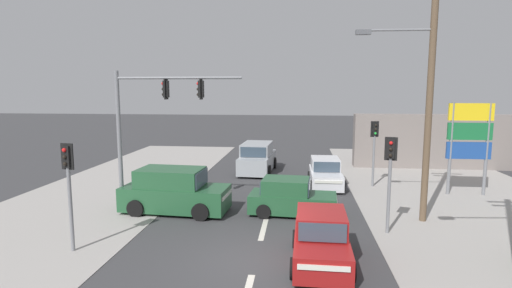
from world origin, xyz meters
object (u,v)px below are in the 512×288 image
object	(u,v)px
shopping_plaza_sign	(470,136)
hatchback_oncoming_near	(325,174)
suv_receding_far	(257,158)
pedestal_signal_far_median	(374,143)
utility_pole_midground_right	(427,81)
suv_kerbside_parked	(174,192)
pedestal_signal_left_kerb	(69,179)
pedestal_signal_right_kerb	(390,169)
hatchback_oncoming_mid	(291,198)
traffic_signal_mast	(148,116)
hatchback_crossing_left	(321,240)

from	to	relation	value
shopping_plaza_sign	hatchback_oncoming_near	size ratio (longest dim) A/B	1.25
suv_receding_far	pedestal_signal_far_median	bearing A→B (deg)	-25.50
suv_receding_far	shopping_plaza_sign	bearing A→B (deg)	-22.01
pedestal_signal_far_median	utility_pole_midground_right	bearing A→B (deg)	-81.61
pedestal_signal_far_median	suv_kerbside_parked	world-z (taller)	pedestal_signal_far_median
utility_pole_midground_right	pedestal_signal_left_kerb	xyz separation A→B (m)	(-12.12, -4.36, -3.14)
pedestal_signal_right_kerb	suv_receding_far	world-z (taller)	pedestal_signal_right_kerb
hatchback_oncoming_mid	suv_receding_far	size ratio (longest dim) A/B	0.81
pedestal_signal_right_kerb	shopping_plaza_sign	xyz separation A→B (m)	(5.06, 5.97, 0.57)
traffic_signal_mast	suv_receding_far	distance (m)	10.19
suv_receding_far	pedestal_signal_left_kerb	bearing A→B (deg)	-109.45
utility_pole_midground_right	shopping_plaza_sign	xyz separation A→B (m)	(3.48, 4.40, -2.57)
traffic_signal_mast	hatchback_oncoming_mid	world-z (taller)	traffic_signal_mast
utility_pole_midground_right	hatchback_oncoming_mid	distance (m)	7.09
pedestal_signal_right_kerb	suv_receding_far	size ratio (longest dim) A/B	0.77
suv_receding_far	hatchback_oncoming_mid	bearing A→B (deg)	-74.77
traffic_signal_mast	shopping_plaza_sign	world-z (taller)	traffic_signal_mast
utility_pole_midground_right	pedestal_signal_left_kerb	world-z (taller)	utility_pole_midground_right
shopping_plaza_sign	hatchback_oncoming_near	distance (m)	7.32
pedestal_signal_right_kerb	pedestal_signal_left_kerb	size ratio (longest dim) A/B	1.00
utility_pole_midground_right	hatchback_crossing_left	xyz separation A→B (m)	(-4.14, -4.29, -4.85)
utility_pole_midground_right	hatchback_crossing_left	distance (m)	7.68
hatchback_oncoming_mid	hatchback_oncoming_near	size ratio (longest dim) A/B	1.02
suv_kerbside_parked	pedestal_signal_far_median	bearing A→B (deg)	30.81
shopping_plaza_sign	pedestal_signal_left_kerb	bearing A→B (deg)	-150.70
traffic_signal_mast	suv_receding_far	world-z (taller)	traffic_signal_mast
hatchback_oncoming_near	shopping_plaza_sign	bearing A→B (deg)	-8.85
suv_receding_far	suv_kerbside_parked	distance (m)	9.10
hatchback_oncoming_near	hatchback_oncoming_mid	bearing A→B (deg)	-108.88
utility_pole_midground_right	traffic_signal_mast	distance (m)	11.15
traffic_signal_mast	hatchback_crossing_left	size ratio (longest dim) A/B	1.64
suv_receding_far	suv_kerbside_parked	bearing A→B (deg)	-107.00
utility_pole_midground_right	pedestal_signal_far_median	world-z (taller)	utility_pole_midground_right
hatchback_oncoming_near	suv_kerbside_parked	world-z (taller)	suv_kerbside_parked
traffic_signal_mast	hatchback_oncoming_near	bearing A→B (deg)	36.17
hatchback_oncoming_near	hatchback_crossing_left	bearing A→B (deg)	-94.33
hatchback_oncoming_near	traffic_signal_mast	bearing A→B (deg)	-143.83
hatchback_oncoming_mid	hatchback_oncoming_near	bearing A→B (deg)	71.12
pedestal_signal_far_median	hatchback_crossing_left	size ratio (longest dim) A/B	0.97
hatchback_oncoming_mid	suv_receding_far	world-z (taller)	suv_receding_far
traffic_signal_mast	hatchback_oncoming_mid	size ratio (longest dim) A/B	1.61
traffic_signal_mast	pedestal_signal_right_kerb	size ratio (longest dim) A/B	1.69
hatchback_crossing_left	suv_kerbside_parked	distance (m)	7.44
pedestal_signal_far_median	shopping_plaza_sign	distance (m)	4.53
shopping_plaza_sign	hatchback_oncoming_mid	xyz separation A→B (m)	(-8.63, -4.07, -2.28)
utility_pole_midground_right	pedestal_signal_left_kerb	distance (m)	13.26
pedestal_signal_far_median	hatchback_oncoming_mid	size ratio (longest dim) A/B	0.95
pedestal_signal_right_kerb	hatchback_crossing_left	size ratio (longest dim) A/B	0.97
pedestal_signal_right_kerb	hatchback_oncoming_near	distance (m)	7.47
pedestal_signal_left_kerb	hatchback_oncoming_near	bearing A→B (deg)	48.39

